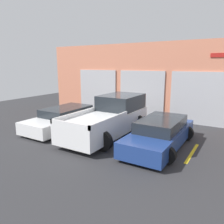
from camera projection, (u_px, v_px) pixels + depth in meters
The scene contains 9 objects.
ground_plane at pixel (122, 128), 11.77m from camera, with size 28.00×28.00×0.00m, color #2D2D30.
shophouse_building at pixel (146, 81), 14.03m from camera, with size 15.09×0.68×4.71m.
pickup_truck at pixel (110, 118), 10.61m from camera, with size 2.53×5.20×1.84m.
sedan_white at pixel (66, 118), 11.76m from camera, with size 2.21×4.73×1.13m.
sedan_side at pixel (160, 133), 9.08m from camera, with size 2.14×4.64×1.20m.
parking_stripe_far_left at pixel (49, 125), 12.52m from camera, with size 0.12×2.20×0.01m, color gold.
parking_stripe_left at pixel (85, 132), 11.18m from camera, with size 0.12×2.20×0.01m, color gold.
parking_stripe_centre at pixel (131, 141), 9.85m from camera, with size 0.12×2.20×0.01m, color gold.
parking_stripe_right at pixel (192, 153), 8.51m from camera, with size 0.12×2.20×0.01m, color gold.
Camera 1 is at (5.42, -9.94, 3.38)m, focal length 35.00 mm.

